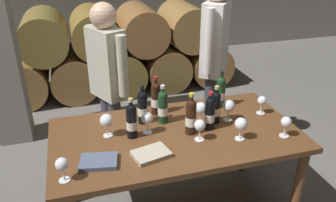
{
  "coord_description": "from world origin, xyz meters",
  "views": [
    {
      "loc": [
        -0.62,
        -1.93,
        1.99
      ],
      "look_at": [
        0.0,
        0.2,
        0.91
      ],
      "focal_mm": 36.46,
      "sensor_mm": 36.0,
      "label": 1
    }
  ],
  "objects": [
    {
      "name": "wine_bottle_6",
      "position": [
        -0.19,
        0.21,
        0.89
      ],
      "size": [
        0.07,
        0.07,
        0.29
      ],
      "color": "black",
      "rests_on": "dining_table"
    },
    {
      "name": "wine_bottle_0",
      "position": [
        0.46,
        0.29,
        0.89
      ],
      "size": [
        0.07,
        0.07,
        0.3
      ],
      "color": "#19381E",
      "rests_on": "dining_table"
    },
    {
      "name": "wine_bottle_5",
      "position": [
        0.09,
        -0.03,
        0.89
      ],
      "size": [
        0.07,
        0.07,
        0.3
      ],
      "color": "black",
      "rests_on": "dining_table"
    },
    {
      "name": "taster_seated_left",
      "position": [
        -0.36,
        0.72,
        0.92
      ],
      "size": [
        0.3,
        0.45,
        1.54
      ],
      "color": "#383842",
      "rests_on": "ground_plane"
    },
    {
      "name": "wine_glass_1",
      "position": [
        0.38,
        -0.2,
        0.87
      ],
      "size": [
        0.08,
        0.08,
        0.16
      ],
      "color": "white",
      "rests_on": "dining_table"
    },
    {
      "name": "wine_bottle_7",
      "position": [
        0.24,
        -0.01,
        0.88
      ],
      "size": [
        0.07,
        0.07,
        0.28
      ],
      "color": "black",
      "rests_on": "dining_table"
    },
    {
      "name": "wine_glass_0",
      "position": [
        0.42,
        0.06,
        0.87
      ],
      "size": [
        0.09,
        0.09,
        0.16
      ],
      "color": "white",
      "rests_on": "dining_table"
    },
    {
      "name": "leather_ledger",
      "position": [
        -0.23,
        -0.22,
        0.77
      ],
      "size": [
        0.25,
        0.21,
        0.03
      ],
      "primitive_type": "cube",
      "rotation": [
        0.0,
        0.0,
        0.24
      ],
      "color": "#B2A893",
      "rests_on": "dining_table"
    },
    {
      "name": "dining_table",
      "position": [
        0.0,
        0.0,
        0.67
      ],
      "size": [
        1.7,
        0.9,
        0.76
      ],
      "color": "brown",
      "rests_on": "ground_plane"
    },
    {
      "name": "sommelier_presenting",
      "position": [
        0.59,
        0.75,
        1.04
      ],
      "size": [
        0.34,
        0.41,
        1.72
      ],
      "color": "#383842",
      "rests_on": "ground_plane"
    },
    {
      "name": "tasting_notebook",
      "position": [
        -0.55,
        -0.21,
        0.77
      ],
      "size": [
        0.25,
        0.2,
        0.03
      ],
      "primitive_type": "cube",
      "rotation": [
        0.0,
        0.0,
        -0.19
      ],
      "color": "#4C5670",
      "rests_on": "dining_table"
    },
    {
      "name": "wine_bottle_4",
      "position": [
        -0.06,
        0.32,
        0.89
      ],
      "size": [
        0.07,
        0.07,
        0.3
      ],
      "color": "black",
      "rests_on": "dining_table"
    },
    {
      "name": "wine_glass_7",
      "position": [
        0.71,
        0.09,
        0.86
      ],
      "size": [
        0.07,
        0.07,
        0.14
      ],
      "color": "white",
      "rests_on": "dining_table"
    },
    {
      "name": "wine_glass_2",
      "position": [
        0.69,
        -0.25,
        0.86
      ],
      "size": [
        0.07,
        0.07,
        0.15
      ],
      "color": "white",
      "rests_on": "dining_table"
    },
    {
      "name": "wine_bottle_3",
      "position": [
        -0.3,
        0.04,
        0.88
      ],
      "size": [
        0.07,
        0.07,
        0.29
      ],
      "color": "black",
      "rests_on": "dining_table"
    },
    {
      "name": "wine_glass_5",
      "position": [
        0.21,
        0.09,
        0.87
      ],
      "size": [
        0.09,
        0.09,
        0.16
      ],
      "color": "white",
      "rests_on": "dining_table"
    },
    {
      "name": "wine_bottle_2",
      "position": [
        0.32,
        0.07,
        0.88
      ],
      "size": [
        0.07,
        0.07,
        0.28
      ],
      "color": "black",
      "rests_on": "dining_table"
    },
    {
      "name": "wine_glass_4",
      "position": [
        -0.19,
        0.06,
        0.87
      ],
      "size": [
        0.08,
        0.08,
        0.16
      ],
      "color": "white",
      "rests_on": "dining_table"
    },
    {
      "name": "wine_glass_6",
      "position": [
        -0.75,
        -0.31,
        0.87
      ],
      "size": [
        0.07,
        0.07,
        0.15
      ],
      "color": "white",
      "rests_on": "dining_table"
    },
    {
      "name": "wine_bottle_1",
      "position": [
        -0.05,
        0.17,
        0.89
      ],
      "size": [
        0.07,
        0.07,
        0.29
      ],
      "color": "#19381E",
      "rests_on": "dining_table"
    },
    {
      "name": "wine_glass_8",
      "position": [
        -0.46,
        0.09,
        0.88
      ],
      "size": [
        0.09,
        0.09,
        0.16
      ],
      "color": "white",
      "rests_on": "dining_table"
    },
    {
      "name": "wine_glass_3",
      "position": [
        0.12,
        -0.13,
        0.87
      ],
      "size": [
        0.08,
        0.08,
        0.15
      ],
      "color": "white",
      "rests_on": "dining_table"
    },
    {
      "name": "barrel_stack",
      "position": [
        0.0,
        2.6,
        0.54
      ],
      "size": [
        3.12,
        0.9,
        1.15
      ],
      "color": "olive",
      "rests_on": "ground_plane"
    }
  ]
}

